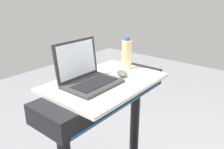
{
  "coord_description": "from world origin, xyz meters",
  "views": [
    {
      "loc": [
        -0.94,
        -0.11,
        1.58
      ],
      "look_at": [
        0.0,
        0.65,
        1.13
      ],
      "focal_mm": 36.41,
      "sensor_mm": 36.0,
      "label": 1
    }
  ],
  "objects": [
    {
      "name": "desk_board",
      "position": [
        0.0,
        0.7,
        1.07
      ],
      "size": [
        0.69,
        0.47,
        0.02
      ],
      "primitive_type": "cube",
      "color": "beige",
      "rests_on": "treadmill_base"
    },
    {
      "name": "laptop",
      "position": [
        -0.1,
        0.75,
        1.13
      ],
      "size": [
        0.31,
        0.25,
        0.24
      ],
      "rotation": [
        0.0,
        0.0,
        0.04
      ],
      "color": "#2D2D30",
      "rests_on": "desk_board"
    },
    {
      "name": "computer_mouse",
      "position": [
        0.12,
        0.67,
        1.1
      ],
      "size": [
        0.1,
        0.12,
        0.03
      ],
      "primitive_type": "ellipsoid",
      "rotation": [
        0.0,
        0.0,
        -0.54
      ],
      "color": "#4C4C51",
      "rests_on": "desk_board"
    },
    {
      "name": "water_bottle",
      "position": [
        0.26,
        0.74,
        1.18
      ],
      "size": [
        0.07,
        0.07,
        0.21
      ],
      "color": "beige",
      "rests_on": "desk_board"
    }
  ]
}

